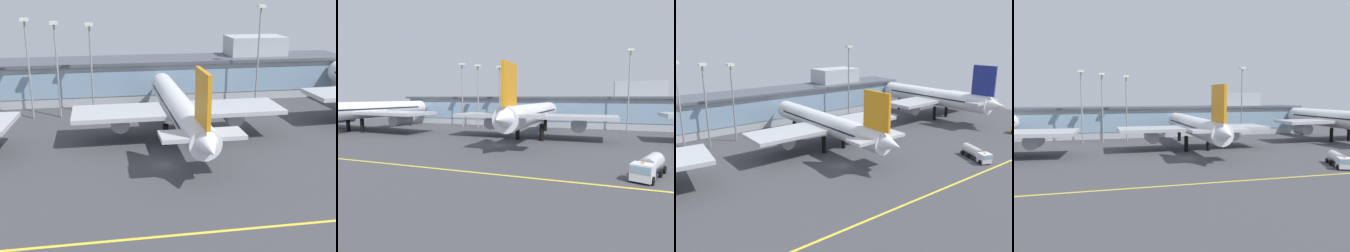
{
  "view_description": "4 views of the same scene",
  "coord_description": "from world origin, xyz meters",
  "views": [
    {
      "loc": [
        -10.37,
        -67.46,
        29.61
      ],
      "look_at": [
        2.27,
        9.74,
        3.91
      ],
      "focal_mm": 45.43,
      "sensor_mm": 36.0,
      "label": 1
    },
    {
      "loc": [
        22.77,
        -57.51,
        10.96
      ],
      "look_at": [
        0.28,
        5.51,
        3.92
      ],
      "focal_mm": 29.53,
      "sensor_mm": 36.0,
      "label": 2
    },
    {
      "loc": [
        -45.3,
        -60.61,
        30.0
      ],
      "look_at": [
        8.85,
        10.61,
        5.82
      ],
      "focal_mm": 37.41,
      "sensor_mm": 36.0,
      "label": 3
    },
    {
      "loc": [
        -20.81,
        -74.51,
        15.22
      ],
      "look_at": [
        1.94,
        14.88,
        6.51
      ],
      "focal_mm": 34.75,
      "sensor_mm": 36.0,
      "label": 4
    }
  ],
  "objects": [
    {
      "name": "airliner_far_right",
      "position": [
        55.8,
        18.64,
        7.24
      ],
      "size": [
        39.93,
        52.12,
        19.77
      ],
      "rotation": [
        0.0,
        0.0,
        1.62
      ],
      "color": "black",
      "rests_on": "ground"
    },
    {
      "name": "fuel_tanker_truck",
      "position": [
        28.69,
        -16.39,
        1.51
      ],
      "size": [
        5.6,
        9.31,
        2.9
      ],
      "rotation": [
        0.0,
        0.0,
        4.35
      ],
      "color": "black",
      "rests_on": "ground"
    },
    {
      "name": "apron_light_mast_far_east",
      "position": [
        -19.88,
        32.26,
        14.73
      ],
      "size": [
        1.8,
        1.8,
        22.32
      ],
      "color": "gray",
      "rests_on": "ground"
    },
    {
      "name": "terminal_building",
      "position": [
        1.98,
        47.19,
        6.09
      ],
      "size": [
        115.89,
        14.0,
        16.33
      ],
      "color": "#ADB2B7",
      "rests_on": "ground"
    },
    {
      "name": "apron_light_mast_west",
      "position": [
        -12.15,
        33.65,
        14.42
      ],
      "size": [
        1.8,
        1.8,
        21.75
      ],
      "color": "gray",
      "rests_on": "ground"
    },
    {
      "name": "apron_light_mast_centre",
      "position": [
        29.62,
        35.26,
        16.46
      ],
      "size": [
        1.8,
        1.8,
        25.45
      ],
      "color": "gray",
      "rests_on": "ground"
    },
    {
      "name": "taxiway_centreline_stripe",
      "position": [
        0.0,
        -22.0,
        0.01
      ],
      "size": [
        144.0,
        0.5,
        0.01
      ],
      "primitive_type": "cube",
      "color": "yellow",
      "rests_on": "ground"
    },
    {
      "name": "apron_light_mast_east",
      "position": [
        -26.2,
        32.49,
        15.16
      ],
      "size": [
        1.8,
        1.8,
        23.09
      ],
      "color": "gray",
      "rests_on": "ground"
    },
    {
      "name": "ground_plane",
      "position": [
        0.0,
        0.0,
        0.0
      ],
      "size": [
        180.0,
        180.0,
        0.0
      ],
      "primitive_type": "plane",
      "color": "#424247"
    },
    {
      "name": "airliner_near_right",
      "position": [
        5.01,
        13.09,
        6.44
      ],
      "size": [
        42.23,
        53.13,
        17.66
      ],
      "rotation": [
        0.0,
        0.0,
        1.58
      ],
      "color": "black",
      "rests_on": "ground"
    }
  ]
}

